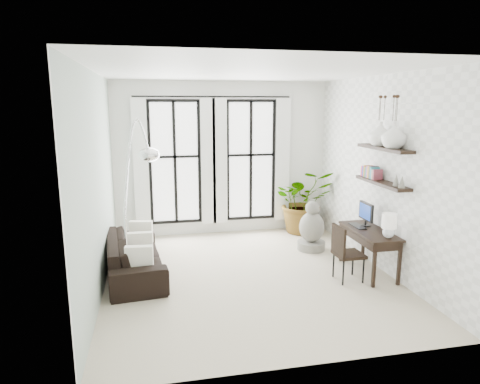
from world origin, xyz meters
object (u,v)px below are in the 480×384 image
object	(u,v)px
sofa	(135,256)
desk_chair	(344,250)
desk	(371,233)
buddha	(312,229)
plant	(303,201)
arc_lamp	(137,163)

from	to	relation	value
sofa	desk_chair	bearing A→B (deg)	-111.85
desk	buddha	distance (m)	1.45
desk_chair	buddha	distance (m)	1.50
desk	plant	bearing A→B (deg)	96.00
plant	buddha	bearing A→B (deg)	-101.52
sofa	desk_chair	xyz separation A→B (m)	(3.22, -0.94, 0.20)
desk_chair	buddha	world-z (taller)	buddha
arc_lamp	buddha	world-z (taller)	arc_lamp
arc_lamp	buddha	bearing A→B (deg)	11.79
desk	buddha	bearing A→B (deg)	110.24
arc_lamp	buddha	size ratio (longest dim) A/B	2.67
sofa	buddha	size ratio (longest dim) A/B	2.25
sofa	desk	world-z (taller)	desk
desk_chair	arc_lamp	xyz separation A→B (m)	(-3.11, 0.84, 1.33)
plant	desk_chair	bearing A→B (deg)	-95.91
sofa	desk	size ratio (longest dim) A/B	1.73
plant	desk_chair	distance (m)	2.65
desk_chair	buddha	size ratio (longest dim) A/B	0.94
desk	arc_lamp	world-z (taller)	arc_lamp
buddha	sofa	bearing A→B (deg)	-170.34
sofa	plant	xyz separation A→B (m)	(3.49, 1.69, 0.38)
desk	arc_lamp	size ratio (longest dim) A/B	0.49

